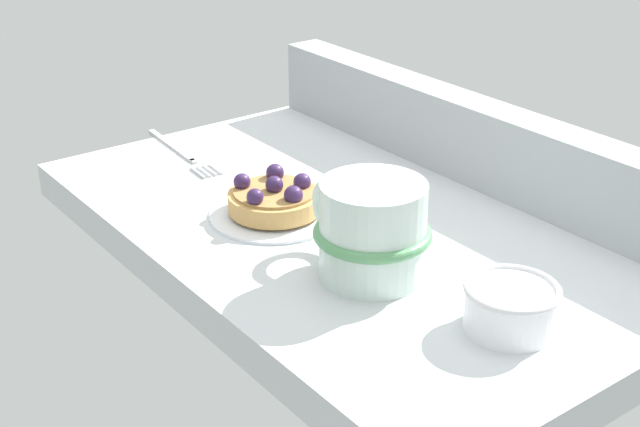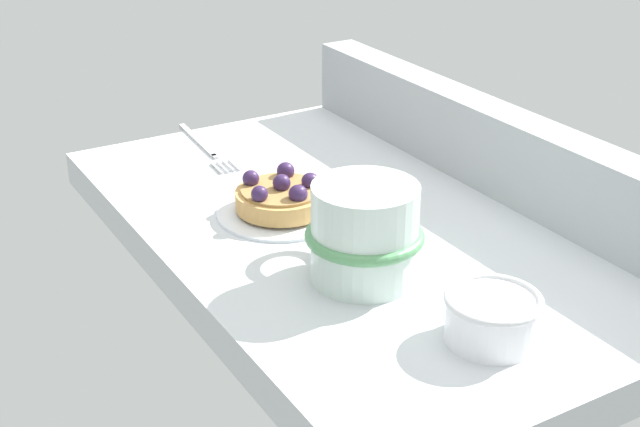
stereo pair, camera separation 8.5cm
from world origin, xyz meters
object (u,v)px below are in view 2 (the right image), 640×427
(raspberry_tart, at_px, (282,196))
(coffee_mug, at_px, (363,232))
(sugar_bowl, at_px, (492,317))
(dessert_plate, at_px, (282,211))
(dessert_fork, at_px, (205,146))

(raspberry_tart, distance_m, coffee_mug, 0.16)
(raspberry_tart, bearing_deg, sugar_bowl, 5.99)
(dessert_plate, xyz_separation_m, sugar_bowl, (0.29, 0.03, 0.02))
(dessert_plate, xyz_separation_m, dessert_fork, (-0.21, 0.01, -0.00))
(dessert_fork, bearing_deg, dessert_plate, -2.00)
(raspberry_tart, height_order, dessert_fork, raspberry_tart)
(raspberry_tart, xyz_separation_m, dessert_fork, (-0.21, 0.01, -0.02))
(dessert_plate, distance_m, sugar_bowl, 0.29)
(raspberry_tart, xyz_separation_m, sugar_bowl, (0.29, 0.03, 0.00))
(dessert_plate, bearing_deg, raspberry_tart, 105.53)
(coffee_mug, bearing_deg, dessert_fork, 178.64)
(dessert_plate, distance_m, dessert_fork, 0.21)
(raspberry_tart, xyz_separation_m, coffee_mug, (0.15, -0.00, 0.02))
(dessert_fork, distance_m, sugar_bowl, 0.50)
(coffee_mug, height_order, dessert_fork, coffee_mug)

